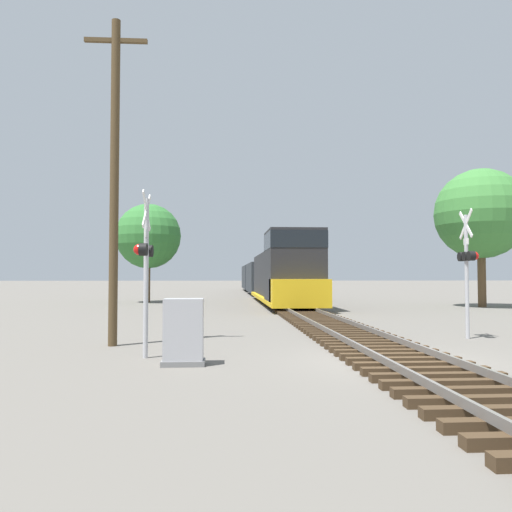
{
  "coord_description": "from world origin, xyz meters",
  "views": [
    {
      "loc": [
        -4.01,
        -11.29,
        1.98
      ],
      "look_at": [
        -2.75,
        8.49,
        2.77
      ],
      "focal_mm": 35.0,
      "sensor_mm": 36.0,
      "label": 1
    }
  ],
  "objects_px": {
    "freight_train": "(267,277)",
    "tree_mid_background": "(148,236)",
    "relay_cabinet": "(184,332)",
    "utility_pole": "(114,175)",
    "crossing_signal_far": "(467,261)",
    "tree_far_right": "(481,214)",
    "crossing_signal_near": "(145,259)"
  },
  "relations": [
    {
      "from": "freight_train",
      "to": "crossing_signal_far",
      "type": "xyz_separation_m",
      "value": [
        3.69,
        -31.94,
        0.56
      ]
    },
    {
      "from": "utility_pole",
      "to": "tree_mid_background",
      "type": "distance_m",
      "value": 23.45
    },
    {
      "from": "utility_pole",
      "to": "tree_mid_background",
      "type": "relative_size",
      "value": 1.27
    },
    {
      "from": "relay_cabinet",
      "to": "utility_pole",
      "type": "height_order",
      "value": "utility_pole"
    },
    {
      "from": "freight_train",
      "to": "tree_mid_background",
      "type": "distance_m",
      "value": 13.97
    },
    {
      "from": "relay_cabinet",
      "to": "tree_far_right",
      "type": "bearing_deg",
      "value": 48.53
    },
    {
      "from": "crossing_signal_far",
      "to": "utility_pole",
      "type": "height_order",
      "value": "utility_pole"
    },
    {
      "from": "crossing_signal_near",
      "to": "relay_cabinet",
      "type": "bearing_deg",
      "value": 47.2
    },
    {
      "from": "crossing_signal_far",
      "to": "utility_pole",
      "type": "xyz_separation_m",
      "value": [
        -10.85,
        -0.95,
        2.42
      ]
    },
    {
      "from": "crossing_signal_far",
      "to": "freight_train",
      "type": "bearing_deg",
      "value": 9.21
    },
    {
      "from": "relay_cabinet",
      "to": "utility_pole",
      "type": "bearing_deg",
      "value": 125.17
    },
    {
      "from": "crossing_signal_far",
      "to": "relay_cabinet",
      "type": "xyz_separation_m",
      "value": [
        -8.6,
        -4.14,
        -1.72
      ]
    },
    {
      "from": "crossing_signal_far",
      "to": "tree_far_right",
      "type": "distance_m",
      "value": 17.98
    },
    {
      "from": "crossing_signal_far",
      "to": "utility_pole",
      "type": "bearing_deg",
      "value": 97.61
    },
    {
      "from": "utility_pole",
      "to": "tree_mid_background",
      "type": "height_order",
      "value": "utility_pole"
    },
    {
      "from": "tree_far_right",
      "to": "crossing_signal_near",
      "type": "bearing_deg",
      "value": -134.66
    },
    {
      "from": "crossing_signal_far",
      "to": "utility_pole",
      "type": "relative_size",
      "value": 0.44
    },
    {
      "from": "crossing_signal_near",
      "to": "utility_pole",
      "type": "xyz_separation_m",
      "value": [
        -1.23,
        2.16,
        2.48
      ]
    },
    {
      "from": "relay_cabinet",
      "to": "tree_far_right",
      "type": "distance_m",
      "value": 26.56
    },
    {
      "from": "crossing_signal_near",
      "to": "tree_mid_background",
      "type": "height_order",
      "value": "tree_mid_background"
    },
    {
      "from": "freight_train",
      "to": "relay_cabinet",
      "type": "distance_m",
      "value": 36.43
    },
    {
      "from": "relay_cabinet",
      "to": "tree_mid_background",
      "type": "distance_m",
      "value": 27.26
    },
    {
      "from": "crossing_signal_near",
      "to": "utility_pole",
      "type": "distance_m",
      "value": 3.51
    },
    {
      "from": "tree_mid_background",
      "to": "freight_train",
      "type": "bearing_deg",
      "value": 44.66
    },
    {
      "from": "crossing_signal_near",
      "to": "crossing_signal_far",
      "type": "bearing_deg",
      "value": 110.42
    },
    {
      "from": "relay_cabinet",
      "to": "crossing_signal_near",
      "type": "bearing_deg",
      "value": 134.68
    },
    {
      "from": "crossing_signal_near",
      "to": "tree_far_right",
      "type": "xyz_separation_m",
      "value": [
        18.27,
        18.48,
        3.54
      ]
    },
    {
      "from": "freight_train",
      "to": "relay_cabinet",
      "type": "height_order",
      "value": "freight_train"
    },
    {
      "from": "freight_train",
      "to": "tree_far_right",
      "type": "height_order",
      "value": "tree_far_right"
    },
    {
      "from": "crossing_signal_far",
      "to": "relay_cabinet",
      "type": "height_order",
      "value": "crossing_signal_far"
    },
    {
      "from": "relay_cabinet",
      "to": "tree_far_right",
      "type": "height_order",
      "value": "tree_far_right"
    },
    {
      "from": "utility_pole",
      "to": "tree_far_right",
      "type": "bearing_deg",
      "value": 39.94
    }
  ]
}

